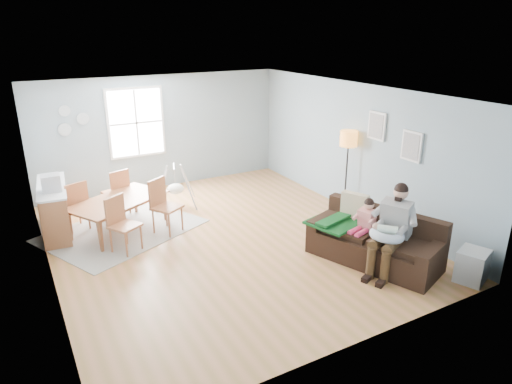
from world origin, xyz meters
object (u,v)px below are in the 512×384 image
toddler (365,219)px  storage_cube (472,266)px  chair_ne (118,189)px  chair_se (163,202)px  father (392,227)px  dining_table (121,215)px  chair_sw (121,220)px  monitor (51,183)px  baby_swing (175,188)px  counter (55,209)px  sofa (376,244)px  floor_lamp (348,146)px  chair_nw (75,203)px

toddler → storage_cube: 1.77m
chair_ne → chair_se: bearing=-65.8°
father → dining_table: 5.01m
chair_sw → monitor: (-0.94, 1.06, 0.53)m
dining_table → baby_swing: size_ratio=1.62×
counter → baby_swing: size_ratio=1.54×
chair_sw → chair_ne: (0.34, 1.64, 0.00)m
counter → sofa: bearing=-40.2°
father → chair_ne: father is taller
toddler → counter: size_ratio=0.49×
counter → chair_se: bearing=-28.1°
toddler → chair_sw: bearing=146.6°
dining_table → chair_se: size_ratio=1.73×
floor_lamp → baby_swing: bearing=145.2°
chair_nw → baby_swing: chair_nw is taller
floor_lamp → baby_swing: floor_lamp is taller
storage_cube → chair_ne: 6.76m
dining_table → chair_nw: chair_nw is taller
chair_se → dining_table: bearing=150.0°
floor_lamp → dining_table: (-4.40, 1.33, -1.13)m
chair_sw → baby_swing: (1.56, 1.59, -0.17)m
storage_cube → chair_se: (-3.58, 4.11, 0.35)m
sofa → counter: bearing=139.8°
floor_lamp → storage_cube: bearing=-91.9°
chair_ne → baby_swing: (1.22, -0.05, -0.17)m
counter → dining_table: bearing=-26.9°
floor_lamp → chair_nw: bearing=161.3°
monitor → baby_swing: monitor is taller
chair_se → counter: chair_se is taller
chair_ne → monitor: 1.50m
father → floor_lamp: (0.96, 2.29, 0.70)m
floor_lamp → counter: 5.90m
storage_cube → toddler: bearing=125.1°
floor_lamp → chair_se: size_ratio=1.67×
father → toddler: size_ratio=1.69×
father → counter: size_ratio=0.82×
chair_sw → chair_ne: size_ratio=1.00×
storage_cube → counter: counter is taller
sofa → father: bearing=-93.2°
storage_cube → chair_nw: (-5.03, 4.93, 0.32)m
chair_se → counter: 2.06m
chair_se → monitor: monitor is taller
toddler → chair_se: 3.76m
chair_se → baby_swing: bearing=60.5°
dining_table → monitor: (-1.12, 0.24, 0.78)m
sofa → monitor: 5.83m
storage_cube → monitor: (-5.41, 4.76, 0.84)m
chair_nw → chair_ne: bearing=24.5°
sofa → monitor: (-4.57, 3.52, 0.79)m
chair_sw → chair_se: (0.90, 0.41, 0.04)m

